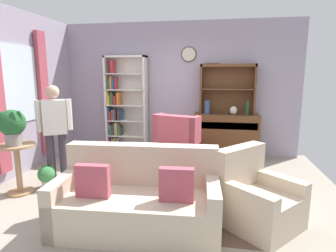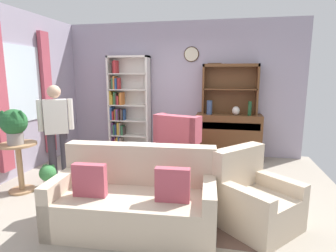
{
  "view_description": "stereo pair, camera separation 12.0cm",
  "coord_description": "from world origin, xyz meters",
  "px_view_note": "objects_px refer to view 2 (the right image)",
  "views": [
    {
      "loc": [
        0.82,
        -3.87,
        1.73
      ],
      "look_at": [
        0.1,
        0.2,
        0.95
      ],
      "focal_mm": 29.83,
      "sensor_mm": 36.0,
      "label": 1
    },
    {
      "loc": [
        0.94,
        -3.85,
        1.73
      ],
      "look_at": [
        0.1,
        0.2,
        0.95
      ],
      "focal_mm": 29.83,
      "sensor_mm": 36.0,
      "label": 2
    }
  ],
  "objects_px": {
    "armchair_floral": "(254,202)",
    "plant_stand": "(19,162)",
    "bookshelf": "(126,106)",
    "sideboard": "(228,134)",
    "sideboard_hutch": "(230,82)",
    "vase_round": "(236,111)",
    "couch_floral": "(135,201)",
    "potted_plant_small": "(48,174)",
    "potted_plant_large": "(14,124)",
    "book_stack": "(158,163)",
    "wingback_chair": "(181,152)",
    "bottle_wine": "(250,108)",
    "coffee_table": "(164,170)",
    "person_reading": "(57,128)",
    "vase_tall": "(209,107)"
  },
  "relations": [
    {
      "from": "sideboard_hutch",
      "to": "vase_round",
      "type": "height_order",
      "value": "sideboard_hutch"
    },
    {
      "from": "couch_floral",
      "to": "person_reading",
      "type": "distance_m",
      "value": 1.96
    },
    {
      "from": "armchair_floral",
      "to": "potted_plant_large",
      "type": "height_order",
      "value": "potted_plant_large"
    },
    {
      "from": "sideboard",
      "to": "sideboard_hutch",
      "type": "xyz_separation_m",
      "value": [
        0.0,
        0.11,
        1.05
      ]
    },
    {
      "from": "sideboard_hutch",
      "to": "vase_tall",
      "type": "height_order",
      "value": "sideboard_hutch"
    },
    {
      "from": "couch_floral",
      "to": "potted_plant_small",
      "type": "relative_size",
      "value": 5.3
    },
    {
      "from": "sideboard",
      "to": "plant_stand",
      "type": "distance_m",
      "value": 3.79
    },
    {
      "from": "coffee_table",
      "to": "book_stack",
      "type": "height_order",
      "value": "book_stack"
    },
    {
      "from": "vase_round",
      "to": "bottle_wine",
      "type": "relative_size",
      "value": 0.61
    },
    {
      "from": "bottle_wine",
      "to": "armchair_floral",
      "type": "relative_size",
      "value": 0.26
    },
    {
      "from": "person_reading",
      "to": "vase_round",
      "type": "bearing_deg",
      "value": 33.84
    },
    {
      "from": "bottle_wine",
      "to": "book_stack",
      "type": "height_order",
      "value": "bottle_wine"
    },
    {
      "from": "vase_round",
      "to": "book_stack",
      "type": "xyz_separation_m",
      "value": [
        -1.12,
        -1.91,
        -0.54
      ]
    },
    {
      "from": "bookshelf",
      "to": "sideboard",
      "type": "xyz_separation_m",
      "value": [
        2.22,
        -0.08,
        -0.51
      ]
    },
    {
      "from": "bookshelf",
      "to": "potted_plant_large",
      "type": "xyz_separation_m",
      "value": [
        -0.77,
        -2.45,
        0.01
      ]
    },
    {
      "from": "vase_round",
      "to": "person_reading",
      "type": "xyz_separation_m",
      "value": [
        -2.76,
        -1.85,
        -0.1
      ]
    },
    {
      "from": "potted_plant_large",
      "to": "potted_plant_small",
      "type": "distance_m",
      "value": 0.91
    },
    {
      "from": "sideboard",
      "to": "couch_floral",
      "type": "height_order",
      "value": "sideboard"
    },
    {
      "from": "bookshelf",
      "to": "person_reading",
      "type": "distance_m",
      "value": 2.04
    },
    {
      "from": "coffee_table",
      "to": "book_stack",
      "type": "bearing_deg",
      "value": -159.99
    },
    {
      "from": "armchair_floral",
      "to": "coffee_table",
      "type": "xyz_separation_m",
      "value": [
        -1.2,
        0.66,
        0.06
      ]
    },
    {
      "from": "couch_floral",
      "to": "wingback_chair",
      "type": "bearing_deg",
      "value": 82.65
    },
    {
      "from": "couch_floral",
      "to": "person_reading",
      "type": "relative_size",
      "value": 1.19
    },
    {
      "from": "plant_stand",
      "to": "potted_plant_small",
      "type": "height_order",
      "value": "plant_stand"
    },
    {
      "from": "person_reading",
      "to": "couch_floral",
      "type": "bearing_deg",
      "value": -31.79
    },
    {
      "from": "sideboard",
      "to": "vase_tall",
      "type": "distance_m",
      "value": 0.68
    },
    {
      "from": "plant_stand",
      "to": "sideboard_hutch",
      "type": "bearing_deg",
      "value": 38.8
    },
    {
      "from": "bottle_wine",
      "to": "potted_plant_small",
      "type": "distance_m",
      "value": 3.79
    },
    {
      "from": "potted_plant_large",
      "to": "person_reading",
      "type": "xyz_separation_m",
      "value": [
        0.36,
        0.45,
        -0.12
      ]
    },
    {
      "from": "potted_plant_large",
      "to": "bottle_wine",
      "type": "bearing_deg",
      "value": 33.95
    },
    {
      "from": "vase_round",
      "to": "wingback_chair",
      "type": "xyz_separation_m",
      "value": [
        -0.93,
        -0.97,
        -0.62
      ]
    },
    {
      "from": "couch_floral",
      "to": "plant_stand",
      "type": "xyz_separation_m",
      "value": [
        -1.97,
        0.59,
        0.14
      ]
    },
    {
      "from": "plant_stand",
      "to": "sideboard",
      "type": "bearing_deg",
      "value": 37.51
    },
    {
      "from": "sideboard_hutch",
      "to": "book_stack",
      "type": "xyz_separation_m",
      "value": [
        -0.99,
        -2.09,
        -1.1
      ]
    },
    {
      "from": "vase_round",
      "to": "potted_plant_small",
      "type": "xyz_separation_m",
      "value": [
        -2.85,
        -2.01,
        -0.8
      ]
    },
    {
      "from": "person_reading",
      "to": "coffee_table",
      "type": "distance_m",
      "value": 1.8
    },
    {
      "from": "sideboard_hutch",
      "to": "wingback_chair",
      "type": "xyz_separation_m",
      "value": [
        -0.8,
        -1.15,
        -1.18
      ]
    },
    {
      "from": "sideboard",
      "to": "wingback_chair",
      "type": "height_order",
      "value": "wingback_chair"
    },
    {
      "from": "armchair_floral",
      "to": "sideboard_hutch",
      "type": "bearing_deg",
      "value": 96.0
    },
    {
      "from": "plant_stand",
      "to": "coffee_table",
      "type": "distance_m",
      "value": 2.13
    },
    {
      "from": "person_reading",
      "to": "coffee_table",
      "type": "height_order",
      "value": "person_reading"
    },
    {
      "from": "plant_stand",
      "to": "book_stack",
      "type": "height_order",
      "value": "plant_stand"
    },
    {
      "from": "sideboard_hutch",
      "to": "book_stack",
      "type": "height_order",
      "value": "sideboard_hutch"
    },
    {
      "from": "plant_stand",
      "to": "wingback_chair",
      "type": "bearing_deg",
      "value": 29.91
    },
    {
      "from": "bottle_wine",
      "to": "person_reading",
      "type": "distance_m",
      "value": 3.53
    },
    {
      "from": "sideboard_hutch",
      "to": "couch_floral",
      "type": "height_order",
      "value": "sideboard_hutch"
    },
    {
      "from": "vase_round",
      "to": "book_stack",
      "type": "bearing_deg",
      "value": -120.44
    },
    {
      "from": "armchair_floral",
      "to": "plant_stand",
      "type": "distance_m",
      "value": 3.31
    },
    {
      "from": "bookshelf",
      "to": "wingback_chair",
      "type": "height_order",
      "value": "bookshelf"
    },
    {
      "from": "bookshelf",
      "to": "vase_round",
      "type": "relative_size",
      "value": 12.35
    }
  ]
}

